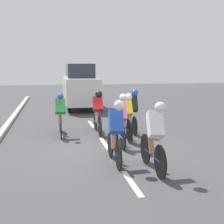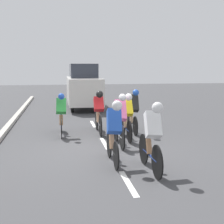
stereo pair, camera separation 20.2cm
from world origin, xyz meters
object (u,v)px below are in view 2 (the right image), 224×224
cyclist_blue (114,130)px  cyclist_red (99,111)px  cyclist_white (152,135)px  cyclist_green (61,113)px  support_car (83,87)px  cyclist_black (133,110)px  cyclist_pink (120,119)px  cyclist_yellow (127,116)px

cyclist_blue → cyclist_red: bearing=-91.4°
cyclist_white → cyclist_green: bearing=-64.5°
cyclist_green → support_car: bearing=-100.8°
cyclist_white → cyclist_blue: 0.99m
cyclist_white → cyclist_red: cyclist_white is taller
cyclist_black → cyclist_pink: 1.84m
cyclist_yellow → support_car: (0.73, -7.56, 0.42)m
cyclist_blue → support_car: support_car is taller
cyclist_yellow → cyclist_pink: size_ratio=1.01×
cyclist_black → cyclist_red: (1.16, -0.14, -0.02)m
cyclist_yellow → cyclist_blue: size_ratio=1.02×
cyclist_red → cyclist_yellow: bearing=123.9°
cyclist_green → cyclist_pink: bearing=134.3°
cyclist_pink → support_car: support_car is taller
cyclist_black → cyclist_pink: cyclist_pink is taller
cyclist_blue → cyclist_white: bearing=136.2°
cyclist_white → cyclist_blue: bearing=-43.8°
cyclist_blue → cyclist_green: bearing=-70.2°
cyclist_pink → support_car: 8.30m
cyclist_yellow → cyclist_black: (-0.43, -0.94, 0.03)m
cyclist_white → cyclist_black: (-0.53, -3.95, -0.02)m
cyclist_red → cyclist_black: bearing=172.9°
cyclist_red → support_car: 6.48m
cyclist_white → cyclist_black: bearing=-97.6°
cyclist_pink → support_car: (0.37, -8.28, 0.38)m
cyclist_yellow → cyclist_pink: bearing=63.5°
cyclist_green → cyclist_blue: size_ratio=1.02×
cyclist_pink → cyclist_yellow: bearing=-116.5°
cyclist_yellow → support_car: size_ratio=0.39×
cyclist_white → support_car: 10.59m
cyclist_blue → support_car: (-0.08, -9.88, 0.36)m
cyclist_red → support_car: bearing=-90.0°
cyclist_black → cyclist_pink: bearing=64.6°
cyclist_pink → cyclist_black: bearing=-115.4°
cyclist_green → cyclist_pink: size_ratio=1.01×
cyclist_pink → cyclist_white: bearing=96.4°
cyclist_blue → cyclist_black: bearing=-110.9°
cyclist_pink → cyclist_red: (0.38, -1.81, -0.01)m
cyclist_blue → support_car: size_ratio=0.38×
cyclist_red → cyclist_blue: cyclist_blue is taller
cyclist_red → support_car: size_ratio=0.40×
cyclist_yellow → cyclist_black: 1.04m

